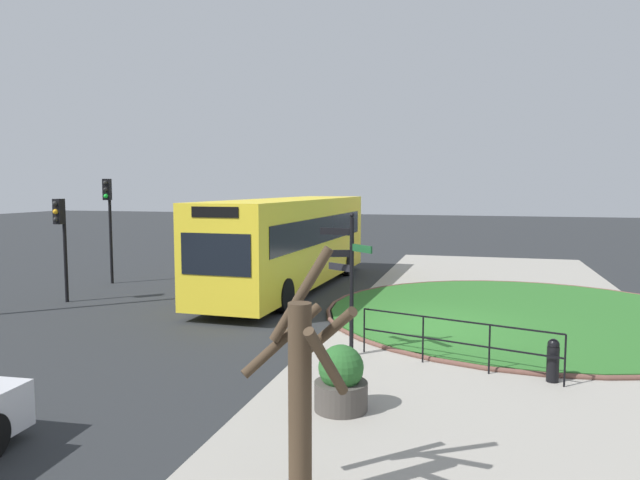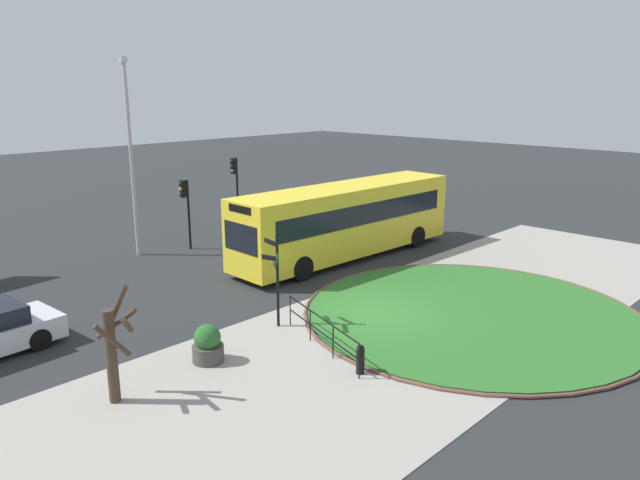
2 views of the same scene
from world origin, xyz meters
name	(u,v)px [view 2 (image 2 of 2)]	position (x,y,z in m)	size (l,w,h in m)	color
ground	(371,314)	(0.00, 0.00, 0.00)	(120.00, 120.00, 0.00)	#282B2D
sidewalk_paving	(413,328)	(0.00, -1.74, 0.01)	(32.00, 8.52, 0.02)	#9E998E
grass_island	(471,314)	(2.28, -2.45, 0.05)	(10.89, 10.89, 0.10)	#2D6B28
grass_kerb_ring	(471,313)	(2.28, -2.45, 0.06)	(11.20, 11.20, 0.11)	brown
signpost_directional	(276,271)	(-2.86, 1.49, 1.82)	(0.86, 1.25, 3.09)	black
bollard_foreground	(360,359)	(-3.53, -2.54, 0.43)	(0.23, 0.23, 0.83)	black
railing_grass_edge	(321,329)	(-3.16, -0.75, 0.65)	(1.26, 3.96, 1.00)	black
bus_yellow	(346,219)	(4.59, 5.22, 1.72)	(11.54, 2.77, 3.20)	yellow
traffic_light_near	(235,179)	(3.90, 12.09, 2.87)	(0.48, 0.32, 3.92)	black
traffic_light_far	(185,199)	(0.42, 11.35, 2.40)	(0.49, 0.26, 3.26)	black
lamppost_tall	(131,153)	(-1.65, 12.20, 4.59)	(0.32, 0.32, 8.58)	#B7B7BC
planter_near_signpost	(208,345)	(-5.89, 0.95, 0.49)	(0.87, 0.87, 1.09)	#47423D
street_tree_bare	(113,347)	(-8.68, 0.75, 1.41)	(1.27, 1.41, 2.96)	#423323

